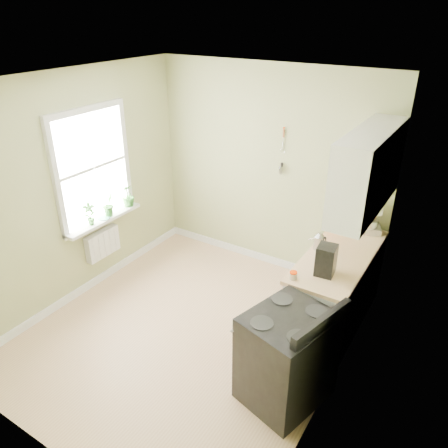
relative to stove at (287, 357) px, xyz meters
The scene contains 21 objects.
floor 1.38m from the stove, 168.95° to the left, with size 3.20×3.60×0.02m, color tan.
ceiling 2.60m from the stove, 168.95° to the left, with size 3.20×3.60×0.02m, color white.
wall_back 2.58m from the stove, 121.81° to the left, with size 3.20×0.02×2.70m, color #B0B57B.
wall_left 3.03m from the stove, behind, with size 0.02×3.60×2.70m, color #B0B57B.
wall_right 0.98m from the stove, 36.87° to the left, with size 0.02×3.60×2.70m, color #B0B57B.
base_cabinets 1.25m from the stove, 88.96° to the left, with size 0.60×1.60×0.87m, color white.
countertop 1.32m from the stove, 89.42° to the left, with size 0.64×1.60×0.04m, color beige.
upper_cabinets 1.94m from the stove, 83.76° to the left, with size 0.35×1.40×0.80m, color white.
window 3.11m from the stove, 169.13° to the left, with size 0.06×1.14×1.44m.
window_sill 2.87m from the stove, 168.85° to the left, with size 0.18×1.14×0.04m, color white.
radiator 2.86m from the stove, 169.95° to the left, with size 0.12×0.50×0.35m, color white.
wall_utensils 2.55m from the stove, 117.96° to the left, with size 0.02×0.14×0.58m.
stove is the anchor object (origin of this frame).
stand_mixer 2.09m from the stove, 85.97° to the left, with size 0.29×0.36×0.39m.
kettle 1.37m from the stove, 100.50° to the left, with size 0.19×0.11×0.19m.
coffee_maker 1.00m from the stove, 89.70° to the left, with size 0.20×0.21×0.31m.
red_tray 1.96m from the stove, 97.00° to the left, with size 0.32×0.32×0.02m, color #CB2C00.
jar 0.77m from the stove, 111.71° to the left, with size 0.07×0.07×0.08m.
plant_a 2.86m from the stove, behind, with size 0.15×0.10×0.29m, color #2D6324.
plant_b 2.91m from the stove, 166.81° to the left, with size 0.17×0.14×0.30m, color #2D6324.
plant_c 3.01m from the stove, 160.33° to the left, with size 0.16×0.16×0.29m, color #2D6324.
Camera 1 is at (2.37, -3.05, 3.29)m, focal length 35.00 mm.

